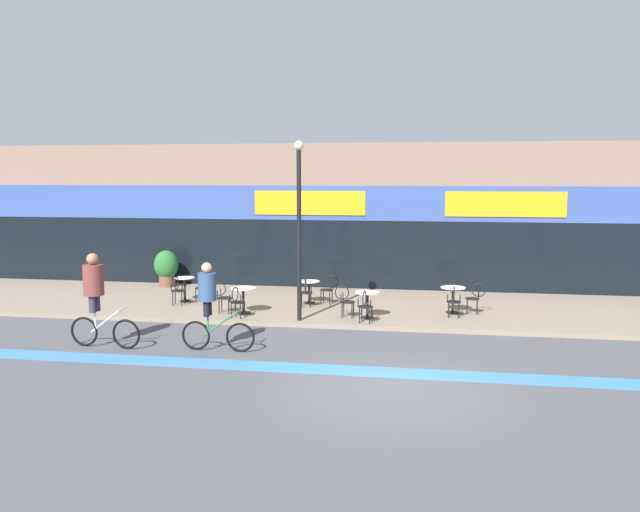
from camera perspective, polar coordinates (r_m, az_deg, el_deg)
name	(u,v)px	position (r m, az deg, el deg)	size (l,w,h in m)	color
ground_plane	(390,389)	(12.30, 6.38, -11.99)	(120.00, 120.00, 0.00)	#4C4C51
sidewalk_slab	(401,308)	(19.28, 7.42, -4.71)	(40.00, 5.50, 0.12)	gray
storefront_facade	(406,216)	(23.62, 7.87, 3.68)	(40.00, 4.06, 5.19)	#7F6656
bike_lane_stripe	(392,373)	(13.26, 6.59, -10.54)	(36.00, 0.70, 0.01)	#3D7AB7
bistro_table_0	(185,284)	(20.16, -12.26, -2.56)	(0.64, 0.64, 0.76)	black
bistro_table_1	(243,295)	(18.10, -7.03, -3.56)	(0.75, 0.75, 0.75)	black
bistro_table_2	(309,287)	(19.41, -1.00, -2.89)	(0.67, 0.67, 0.70)	black
bistro_table_3	(367,299)	(17.44, 4.36, -3.97)	(0.70, 0.70, 0.74)	black
bistro_table_4	(453,294)	(18.43, 12.06, -3.46)	(0.72, 0.72, 0.76)	black
cafe_chair_0_near	(177,289)	(19.59, -12.90, -2.92)	(0.44, 0.60, 0.90)	black
cafe_chair_0_side	(204,286)	(19.95, -10.58, -2.68)	(0.58, 0.40, 0.90)	black
cafe_chair_1_near	(237,300)	(17.52, -7.63, -4.00)	(0.45, 0.60, 0.90)	black
cafe_chair_1_side	(222,295)	(18.28, -8.92, -3.55)	(0.58, 0.42, 0.90)	black
cafe_chair_2_near	(306,290)	(18.80, -1.32, -3.16)	(0.44, 0.59, 0.90)	black
cafe_chair_2_side	(329,287)	(19.30, 0.82, -2.89)	(0.60, 0.45, 0.90)	black
cafe_chair_3_near	(365,304)	(16.83, 4.15, -4.42)	(0.45, 0.60, 0.90)	black
cafe_chair_3_side	(345,299)	(17.51, 2.31, -3.95)	(0.58, 0.42, 0.90)	black
cafe_chair_4_near	(454,299)	(17.83, 12.14, -3.91)	(0.43, 0.59, 0.90)	black
cafe_chair_4_side	(475,296)	(18.48, 14.00, -3.57)	(0.59, 0.42, 0.90)	black
planter_pot	(166,267)	(22.91, -13.88, -0.98)	(0.86, 0.86, 1.31)	brown
lamp_post	(299,217)	(16.81, -1.93, 3.54)	(0.26, 0.26, 4.87)	black
cyclist_0	(210,301)	(14.70, -10.01, -4.06)	(1.77, 0.48, 2.08)	black
cyclist_2	(96,293)	(15.67, -19.79, -3.16)	(1.83, 0.54, 2.26)	black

